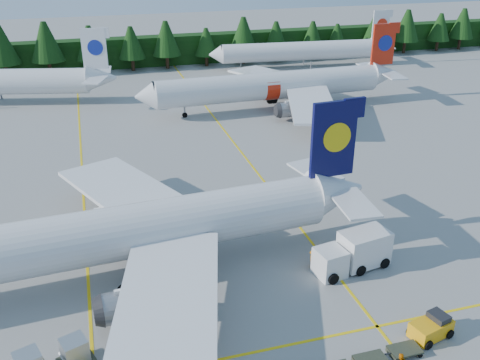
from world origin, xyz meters
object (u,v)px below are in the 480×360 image
object	(u,v)px
airliner_navy	(89,239)
airliner_red	(265,87)
baggage_tug	(432,327)
service_truck	(352,252)

from	to	relation	value
airliner_navy	airliner_red	size ratio (longest dim) A/B	1.05
airliner_red	baggage_tug	distance (m)	53.82
airliner_red	baggage_tug	world-z (taller)	airliner_red
airliner_navy	service_truck	distance (m)	21.58
airliner_navy	airliner_red	xyz separation A→B (m)	(28.24, 39.94, -0.17)
airliner_navy	baggage_tug	bearing A→B (deg)	-34.63
airliner_navy	service_truck	world-z (taller)	airliner_navy
service_truck	airliner_red	bearing A→B (deg)	71.04
airliner_navy	airliner_red	world-z (taller)	airliner_navy
airliner_red	baggage_tug	bearing A→B (deg)	-97.29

